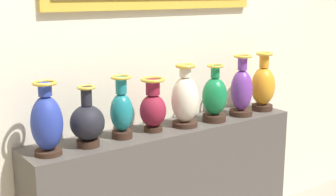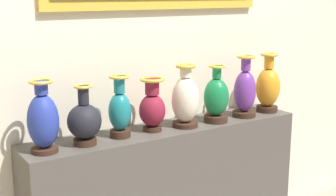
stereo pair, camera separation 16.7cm
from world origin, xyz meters
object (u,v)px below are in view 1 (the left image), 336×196
vase_burgundy (153,107)px  vase_emerald (215,98)px  vase_cobalt (47,122)px  vase_violet (242,90)px  vase_amber (263,86)px  vase_ivory (185,99)px  vase_onyx (87,122)px  vase_teal (122,111)px

vase_burgundy → vase_emerald: (0.45, -0.04, 0.01)m
vase_cobalt → vase_violet: 1.36m
vase_emerald → vase_amber: bearing=2.3°
vase_cobalt → vase_ivory: size_ratio=0.98×
vase_onyx → vase_teal: (0.23, 0.02, 0.02)m
vase_onyx → vase_burgundy: vase_onyx is taller
vase_burgundy → vase_violet: 0.69m
vase_cobalt → vase_emerald: (1.12, -0.01, -0.02)m
vase_emerald → vase_teal: bearing=176.6°
vase_violet → vase_amber: (0.22, 0.01, 0.00)m
vase_onyx → vase_emerald: bearing=-1.0°
vase_ivory → vase_emerald: size_ratio=1.06×
vase_burgundy → vase_ivory: 0.22m
vase_ivory → vase_violet: vase_violet is taller
vase_onyx → vase_emerald: vase_emerald is taller
vase_emerald → vase_burgundy: bearing=174.4°
vase_burgundy → vase_emerald: vase_emerald is taller
vase_ivory → vase_burgundy: bearing=172.8°
vase_onyx → vase_teal: size_ratio=0.92×
vase_teal → vase_ivory: 0.44m
vase_cobalt → vase_violet: bearing=-0.4°
vase_onyx → vase_violet: size_ratio=0.81×
vase_ivory → vase_violet: bearing=-1.4°
vase_teal → vase_emerald: vase_emerald is taller
vase_onyx → vase_amber: (1.36, 0.00, 0.04)m
vase_cobalt → vase_emerald: size_ratio=1.04×
vase_cobalt → vase_onyx: (0.23, 0.00, -0.04)m
vase_onyx → vase_ivory: bearing=0.1°
vase_teal → vase_amber: bearing=-1.0°
vase_teal → vase_violet: bearing=-2.2°
vase_cobalt → vase_teal: 0.45m
vase_ivory → vase_violet: 0.47m
vase_cobalt → vase_burgundy: (0.67, 0.03, -0.02)m
vase_teal → vase_ivory: (0.44, -0.02, 0.02)m
vase_ivory → vase_teal: bearing=177.0°
vase_ivory → vase_onyx: bearing=-179.9°
vase_teal → vase_violet: vase_violet is taller
vase_teal → vase_emerald: 0.67m
vase_onyx → vase_emerald: 0.89m
vase_amber → vase_ivory: bearing=-179.8°
vase_burgundy → vase_cobalt: bearing=-177.4°
vase_ivory → vase_cobalt: bearing=-179.9°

